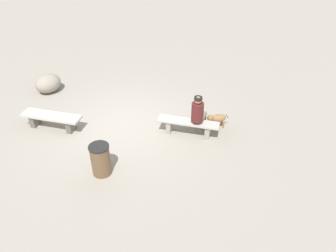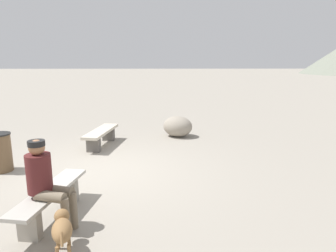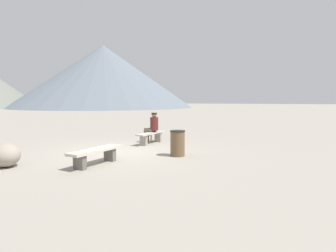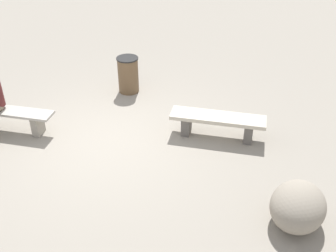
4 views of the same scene
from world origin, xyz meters
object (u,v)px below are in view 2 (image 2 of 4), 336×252
object	(u,v)px
seated_person	(45,178)
boulder	(178,126)
bench_left	(101,134)
trash_bin	(0,152)
bench_right	(51,198)
dog	(62,228)

from	to	relation	value
seated_person	boulder	distance (m)	5.83
bench_left	trash_bin	xyz separation A→B (m)	(1.99, -1.82, 0.10)
bench_right	boulder	xyz separation A→B (m)	(-5.12, 2.23, 0.00)
bench_left	seated_person	distance (m)	4.37
trash_bin	dog	bearing A→B (deg)	37.55
dog	boulder	size ratio (longest dim) A/B	0.70
bench_right	boulder	world-z (taller)	boulder
bench_left	bench_right	xyz separation A→B (m)	(4.08, 0.01, -0.00)
seated_person	trash_bin	xyz separation A→B (m)	(-2.36, -1.88, -0.33)
bench_left	dog	distance (m)	4.95
boulder	bench_right	bearing A→B (deg)	-23.55
seated_person	dog	xyz separation A→B (m)	(0.58, 0.39, -0.43)
trash_bin	boulder	xyz separation A→B (m)	(-3.02, 4.06, -0.10)
bench_left	trash_bin	size ratio (longest dim) A/B	2.20
bench_left	seated_person	bearing A→B (deg)	10.21
trash_bin	bench_left	bearing A→B (deg)	137.56
seated_person	trash_bin	world-z (taller)	seated_person
seated_person	boulder	world-z (taller)	seated_person
boulder	dog	bearing A→B (deg)	-16.75
bench_right	dog	world-z (taller)	dog
bench_right	boulder	size ratio (longest dim) A/B	1.91
bench_right	dog	xyz separation A→B (m)	(0.85, 0.44, 0.00)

